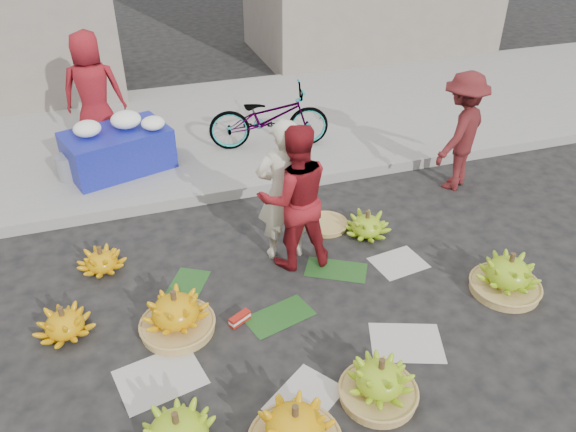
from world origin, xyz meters
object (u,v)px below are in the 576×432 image
object	(u,v)px
bicycle	(269,117)
flower_table	(118,147)
banana_bunch_0	(176,314)
banana_bunch_4	(508,275)
vendor_cream	(284,191)

from	to	relation	value
bicycle	flower_table	bearing A→B (deg)	101.67
banana_bunch_0	banana_bunch_4	distance (m)	3.30
vendor_cream	bicycle	world-z (taller)	vendor_cream
banana_bunch_0	banana_bunch_4	size ratio (longest dim) A/B	1.03
banana_bunch_4	vendor_cream	distance (m)	2.43
banana_bunch_4	flower_table	xyz separation A→B (m)	(-3.52, 3.76, 0.24)
banana_bunch_4	banana_bunch_0	bearing A→B (deg)	171.50
banana_bunch_0	banana_bunch_4	bearing A→B (deg)	-8.50
banana_bunch_4	flower_table	size ratio (longest dim) A/B	0.46
banana_bunch_0	flower_table	world-z (taller)	flower_table
vendor_cream	bicycle	size ratio (longest dim) A/B	0.93
banana_bunch_4	bicycle	distance (m)	4.05
vendor_cream	bicycle	distance (m)	2.55
bicycle	banana_bunch_0	bearing A→B (deg)	160.95
banana_bunch_0	flower_table	bearing A→B (deg)	94.37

